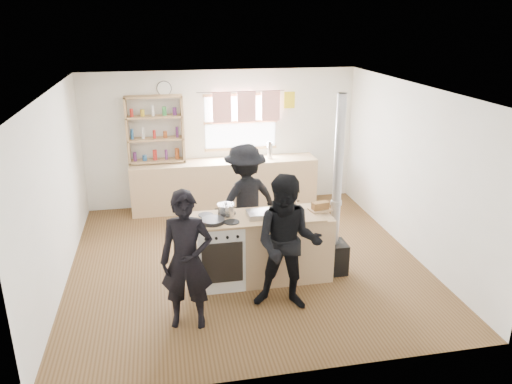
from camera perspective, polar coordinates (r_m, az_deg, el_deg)
ground at (r=7.42m, az=-1.17°, el=-7.87°), size 5.00×5.00×0.01m
back_counter at (r=9.27m, az=-3.58°, el=0.90°), size 3.40×0.55×0.90m
shelving_unit at (r=9.03m, az=-11.45°, el=7.05°), size 1.00×0.28×1.20m
thermos at (r=9.24m, az=1.59°, el=4.75°), size 0.10×0.10×0.30m
cooking_island at (r=6.75m, az=0.84°, el=-6.33°), size 1.97×0.64×0.93m
skillet_greens at (r=6.35m, az=-4.97°, el=-3.29°), size 0.42×0.42×0.05m
roast_tray at (r=6.51m, az=0.66°, el=-2.51°), size 0.38×0.28×0.07m
stockpot_stove at (r=6.53m, az=-3.45°, el=-2.06°), size 0.23×0.23×0.18m
stockpot_counter at (r=6.71m, az=3.56°, el=-1.35°), size 0.27×0.27×0.21m
bread_board at (r=6.76m, az=7.34°, el=-1.70°), size 0.31×0.25×0.12m
flue_heater at (r=6.92m, az=8.98°, el=-4.12°), size 0.35×0.35×2.50m
person_near_left at (r=5.69m, az=-7.93°, el=-7.78°), size 0.66×0.50×1.64m
person_near_right at (r=5.97m, az=3.66°, el=-5.92°), size 0.99×0.88×1.70m
person_far at (r=7.37m, az=-1.26°, el=-0.89°), size 1.24×0.97×1.68m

